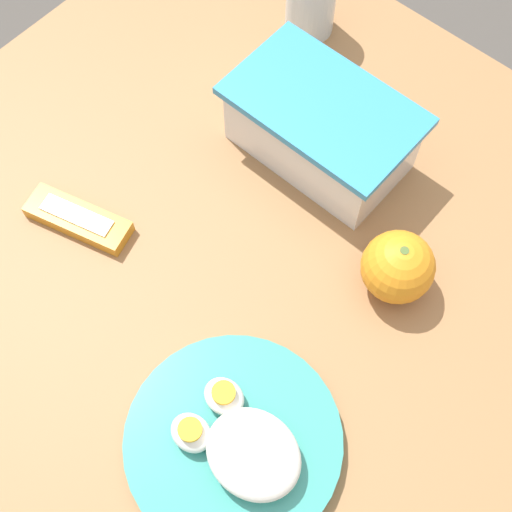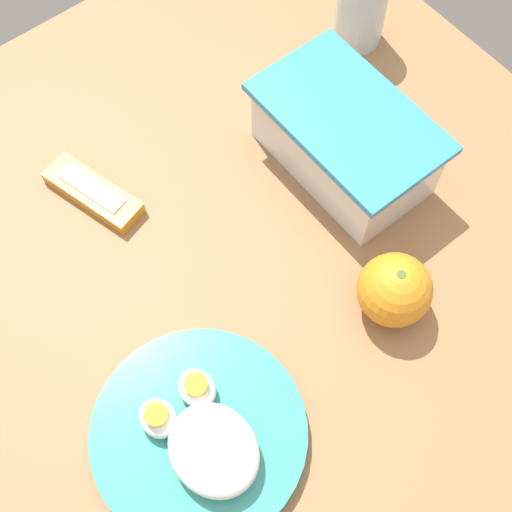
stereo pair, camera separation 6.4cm
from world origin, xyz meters
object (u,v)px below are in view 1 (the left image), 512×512
Objects in this scene: orange_fruit at (398,267)px; candy_bar at (78,219)px; food_container at (321,132)px; rice_plate at (236,442)px.

orange_fruit is 0.61× the size of candy_bar.
food_container reaches higher than candy_bar.
candy_bar is at bearing 167.11° from rice_plate.
food_container reaches higher than rice_plate.
orange_fruit is 0.26m from rice_plate.
food_container is 0.31m from candy_bar.
orange_fruit reaches higher than rice_plate.
food_container is 0.38m from rice_plate.
rice_plate is 0.33m from candy_bar.
food_container reaches higher than orange_fruit.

